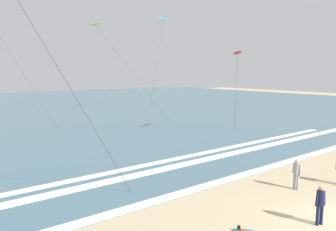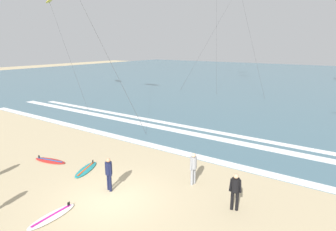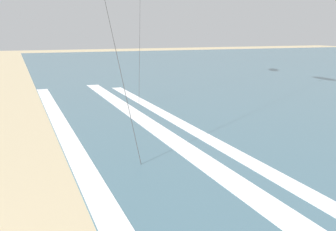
# 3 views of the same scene
# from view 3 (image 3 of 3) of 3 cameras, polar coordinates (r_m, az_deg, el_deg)

# --- Properties ---
(wave_foam_shoreline) EXTENTS (43.52, 0.74, 0.01)m
(wave_foam_shoreline) POSITION_cam_3_polar(r_m,az_deg,el_deg) (9.72, -8.10, -14.04)
(wave_foam_shoreline) COLOR white
(wave_foam_shoreline) RESTS_ON ocean_surface
(wave_foam_mid_break) EXTENTS (49.65, 0.88, 0.01)m
(wave_foam_mid_break) POSITION_cam_3_polar(r_m,az_deg,el_deg) (9.56, 18.64, -15.05)
(wave_foam_mid_break) COLOR white
(wave_foam_mid_break) RESTS_ON ocean_surface
(wave_foam_outer_break) EXTENTS (41.58, 0.68, 0.01)m
(wave_foam_outer_break) POSITION_cam_3_polar(r_m,az_deg,el_deg) (11.74, 17.89, -9.80)
(wave_foam_outer_break) COLOR white
(wave_foam_outer_break) RESTS_ON ocean_surface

